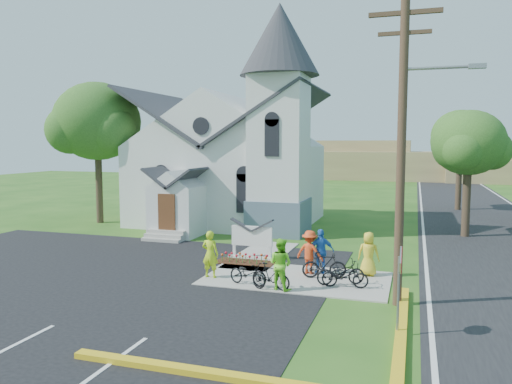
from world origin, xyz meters
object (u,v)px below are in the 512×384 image
(cyclist_4, at_px, (369,254))
(church_sign, at_px, (252,236))
(cyclist_2, at_px, (321,252))
(bike_4, at_px, (345,276))
(bike_2, at_px, (341,272))
(utility_pole, at_px, (404,137))
(cyclist_0, at_px, (210,254))
(cyclist_3, at_px, (310,252))
(bike_1, at_px, (271,276))
(bike_3, at_px, (324,265))
(stop_sign, at_px, (400,272))
(bike_0, at_px, (248,274))
(cyclist_1, at_px, (280,264))

(cyclist_4, bearing_deg, church_sign, -12.87)
(cyclist_2, relative_size, bike_4, 1.08)
(bike_2, bearing_deg, bike_4, -170.34)
(utility_pole, xyz_separation_m, cyclist_0, (-7.06, 1.08, -4.44))
(cyclist_3, bearing_deg, cyclist_0, 39.32)
(bike_1, bearing_deg, bike_3, -24.09)
(stop_sign, relative_size, bike_3, 1.46)
(stop_sign, distance_m, bike_4, 4.64)
(bike_1, bearing_deg, bike_2, -46.77)
(utility_pole, bearing_deg, stop_sign, -88.51)
(church_sign, relative_size, stop_sign, 0.89)
(utility_pole, distance_m, bike_0, 7.25)
(utility_pole, relative_size, bike_1, 6.47)
(bike_0, xyz_separation_m, bike_4, (3.40, 0.87, -0.01))
(cyclist_1, bearing_deg, cyclist_3, -83.92)
(utility_pole, distance_m, cyclist_1, 6.03)
(cyclist_0, relative_size, bike_3, 1.08)
(bike_1, distance_m, bike_2, 2.63)
(cyclist_4, distance_m, bike_4, 2.08)
(bike_0, distance_m, cyclist_4, 4.94)
(cyclist_1, bearing_deg, cyclist_0, 5.03)
(church_sign, height_order, utility_pole, utility_pole)
(cyclist_2, xyz_separation_m, cyclist_4, (1.82, 0.31, -0.03))
(utility_pole, relative_size, bike_3, 5.88)
(utility_pole, relative_size, bike_4, 6.02)
(church_sign, xyz_separation_m, cyclist_0, (-0.50, -3.62, -0.06))
(stop_sign, relative_size, bike_1, 1.61)
(bike_0, height_order, bike_2, bike_2)
(cyclist_1, distance_m, bike_4, 2.39)
(church_sign, relative_size, cyclist_4, 1.27)
(cyclist_2, height_order, cyclist_3, cyclist_2)
(stop_sign, distance_m, cyclist_1, 5.21)
(cyclist_0, height_order, cyclist_1, cyclist_1)
(cyclist_0, bearing_deg, bike_2, -172.19)
(utility_pole, height_order, bike_3, utility_pole)
(cyclist_0, height_order, bike_3, cyclist_0)
(bike_2, distance_m, cyclist_3, 1.90)
(cyclist_3, bearing_deg, cyclist_2, -155.19)
(church_sign, height_order, bike_3, church_sign)
(cyclist_0, bearing_deg, cyclist_3, -152.01)
(bike_1, xyz_separation_m, cyclist_3, (0.89, 2.51, 0.40))
(bike_3, height_order, bike_4, bike_3)
(church_sign, bearing_deg, bike_4, -36.32)
(utility_pole, distance_m, bike_3, 6.07)
(cyclist_1, bearing_deg, bike_2, -129.03)
(church_sign, height_order, cyclist_0, cyclist_0)
(bike_3, bearing_deg, stop_sign, -164.87)
(bike_1, height_order, cyclist_4, cyclist_4)
(bike_0, relative_size, cyclist_4, 0.97)
(bike_0, height_order, bike_1, bike_1)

